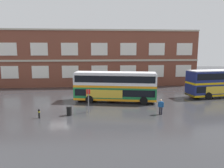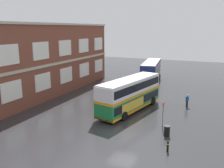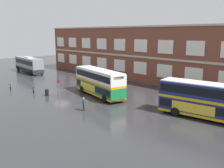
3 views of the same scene
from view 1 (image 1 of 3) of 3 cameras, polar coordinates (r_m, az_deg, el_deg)
ground_plane at (r=29.54m, az=-13.45°, el=-4.87°), size 120.00×120.00×0.00m
brick_terminal_building at (r=44.58m, az=-10.68°, el=6.73°), size 49.49×8.19×10.84m
double_decker_near at (r=28.85m, az=0.84°, el=-0.58°), size 11.29×4.69×4.07m
double_decker_middle at (r=36.15m, az=27.52°, el=0.35°), size 11.26×4.20×4.07m
waiting_passenger at (r=23.91m, az=12.99°, el=-5.85°), size 0.61×0.39×1.70m
bus_stand_flag at (r=24.00m, az=-6.37°, el=-3.88°), size 0.44×0.10×2.70m
station_litter_bin at (r=23.57m, az=-11.45°, el=-7.06°), size 0.60×0.60×1.03m
safety_bollard_east at (r=23.46m, az=-19.01°, el=-7.53°), size 0.19×0.19×0.95m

